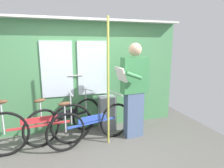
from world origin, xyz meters
TOP-DOWN VIEW (x-y plane):
  - ground_plane at (0.00, 0.00)m, footprint 5.06×3.91m
  - train_door_wall at (-0.01, 1.15)m, footprint 4.06×0.28m
  - bicycle_near_door at (-0.45, 0.77)m, footprint 1.47×0.82m
  - bicycle_leaning_behind at (-0.90, 0.45)m, footprint 1.79×0.44m
  - bicycle_by_pole at (-0.02, 0.40)m, footprint 1.61×0.56m
  - passenger_reading_newspaper at (0.80, 0.45)m, footprint 0.60×0.54m
  - trash_bin_by_wall at (0.41, 0.93)m, footprint 0.33×0.28m
  - handrail_pole at (0.27, 0.34)m, footprint 0.04×0.04m

SIDE VIEW (x-z plane):
  - ground_plane at x=0.00m, z-range -0.04..0.00m
  - trash_bin_by_wall at x=0.41m, z-range 0.00..0.70m
  - bicycle_by_pole at x=-0.02m, z-range -0.08..0.80m
  - bicycle_near_door at x=-0.45m, z-range -0.08..0.81m
  - bicycle_leaning_behind at x=-0.90m, z-range -0.08..0.87m
  - passenger_reading_newspaper at x=0.80m, z-range 0.05..1.84m
  - handrail_pole at x=0.27m, z-range 0.00..2.21m
  - train_door_wall at x=-0.01m, z-range 0.05..2.30m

